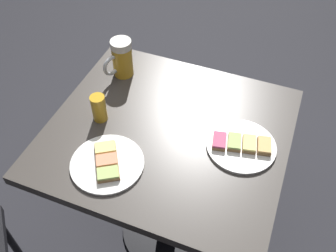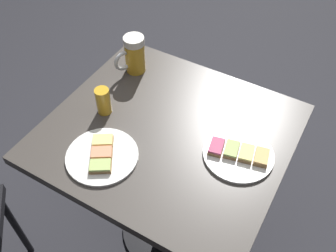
% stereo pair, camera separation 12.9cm
% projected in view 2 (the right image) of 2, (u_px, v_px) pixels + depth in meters
% --- Properties ---
extents(ground_plane, '(6.00, 6.00, 0.00)m').
position_uv_depth(ground_plane, '(168.00, 228.00, 1.84)').
color(ground_plane, '#28282D').
extents(cafe_table, '(0.82, 0.75, 0.73)m').
position_uv_depth(cafe_table, '(168.00, 156.00, 1.41)').
color(cafe_table, black).
rests_on(cafe_table, ground_plane).
extents(plate_near, '(0.23, 0.23, 0.03)m').
position_uv_depth(plate_near, '(239.00, 153.00, 1.22)').
color(plate_near, white).
rests_on(plate_near, cafe_table).
extents(plate_far, '(0.24, 0.24, 0.03)m').
position_uv_depth(plate_far, '(102.00, 155.00, 1.22)').
color(plate_far, white).
rests_on(plate_far, cafe_table).
extents(beer_mug, '(0.08, 0.13, 0.15)m').
position_uv_depth(beer_mug, '(134.00, 55.00, 1.46)').
color(beer_mug, gold).
rests_on(beer_mug, cafe_table).
extents(beer_glass_small, '(0.05, 0.05, 0.10)m').
position_uv_depth(beer_glass_small, '(103.00, 101.00, 1.33)').
color(beer_glass_small, gold).
rests_on(beer_glass_small, cafe_table).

